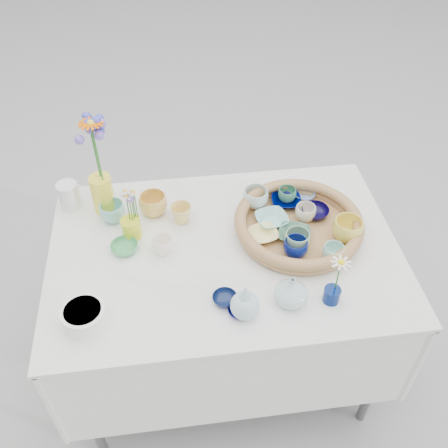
{
  "coord_description": "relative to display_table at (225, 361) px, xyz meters",
  "views": [
    {
      "loc": [
        -0.16,
        -1.23,
        2.07
      ],
      "look_at": [
        0.0,
        0.02,
        0.87
      ],
      "focal_mm": 40.0,
      "sensor_mm": 36.0,
      "label": 1
    }
  ],
  "objects": [
    {
      "name": "ground",
      "position": [
        0.0,
        0.0,
        0.0
      ],
      "size": [
        80.0,
        80.0,
        0.0
      ],
      "primitive_type": "plane",
      "color": "#A2A29F"
    },
    {
      "name": "display_table",
      "position": [
        0.0,
        0.0,
        0.0
      ],
      "size": [
        1.26,
        0.86,
        0.77
      ],
      "primitive_type": null,
      "color": "white",
      "rests_on": "ground"
    },
    {
      "name": "wicker_tray",
      "position": [
        0.28,
        0.05,
        0.8
      ],
      "size": [
        0.47,
        0.47,
        0.08
      ],
      "primitive_type": null,
      "color": "#8B6342",
      "rests_on": "display_table"
    },
    {
      "name": "tray_ceramic_0",
      "position": [
        0.27,
        0.2,
        0.8
      ],
      "size": [
        0.13,
        0.13,
        0.03
      ],
      "primitive_type": "imported",
      "rotation": [
        0.0,
        0.0,
        -0.16
      ],
      "color": "#000744",
      "rests_on": "wicker_tray"
    },
    {
      "name": "tray_ceramic_1",
      "position": [
        0.36,
        0.11,
        0.8
      ],
      "size": [
        0.13,
        0.13,
        0.03
      ],
      "primitive_type": "imported",
      "rotation": [
        0.0,
        0.0,
        0.29
      ],
      "color": "black",
      "rests_on": "wicker_tray"
    },
    {
      "name": "tray_ceramic_2",
      "position": [
        0.44,
        -0.02,
        0.83
      ],
      "size": [
        0.14,
        0.14,
        0.09
      ],
      "primitive_type": "imported",
      "rotation": [
        0.0,
        0.0,
        0.38
      ],
      "color": "#F1D84D",
      "rests_on": "wicker_tray"
    },
    {
      "name": "tray_ceramic_3",
      "position": [
        0.26,
        0.01,
        0.8
      ],
      "size": [
        0.15,
        0.15,
        0.03
      ],
      "primitive_type": "imported",
      "rotation": [
        0.0,
        0.0,
        -0.36
      ],
      "color": "#3F6F56",
      "rests_on": "wicker_tray"
    },
    {
      "name": "tray_ceramic_4",
      "position": [
        0.25,
        -0.05,
        0.82
      ],
      "size": [
        0.1,
        0.1,
        0.07
      ],
      "primitive_type": "imported",
      "rotation": [
        0.0,
        0.0,
        0.06
      ],
      "color": "#84AC82",
      "rests_on": "wicker_tray"
    },
    {
      "name": "tray_ceramic_5",
      "position": [
        0.19,
        0.1,
        0.8
      ],
      "size": [
        0.14,
        0.14,
        0.03
      ],
      "primitive_type": "imported",
      "rotation": [
        0.0,
        0.0,
        0.2
      ],
      "color": "#86CAC3",
      "rests_on": "wicker_tray"
    },
    {
      "name": "tray_ceramic_6",
      "position": [
        0.15,
        0.2,
        0.82
      ],
      "size": [
        0.12,
        0.12,
        0.08
      ],
      "primitive_type": "imported",
      "rotation": [
        0.0,
        0.0,
        0.28
      ],
      "color": "silver",
      "rests_on": "wicker_tray"
    },
    {
      "name": "tray_ceramic_7",
      "position": [
        0.32,
        0.1,
        0.81
      ],
      "size": [
        0.08,
        0.08,
        0.06
      ],
      "primitive_type": "imported",
      "rotation": [
        0.0,
        0.0,
        0.0
      ],
      "color": "#F4E7CA",
      "rests_on": "wicker_tray"
    },
    {
      "name": "tray_ceramic_8",
      "position": [
        0.35,
        0.22,
        0.8
      ],
      "size": [
        0.1,
        0.1,
        0.03
      ],
      "primitive_type": "imported",
      "rotation": [
        0.0,
        0.0,
        0.23
      ],
      "color": "#7196CA",
      "rests_on": "wicker_tray"
    },
    {
      "name": "tray_ceramic_9",
      "position": [
        0.24,
        -0.08,
        0.82
      ],
      "size": [
        0.11,
        0.11,
        0.07
      ],
      "primitive_type": "imported",
      "rotation": [
        0.0,
        0.0,
        0.29
      ],
      "color": "navy",
      "rests_on": "wicker_tray"
    },
    {
      "name": "tray_ceramic_10",
      "position": [
        0.14,
        0.02,
        0.8
      ],
      "size": [
        0.13,
        0.13,
        0.03
      ],
      "primitive_type": "imported",
      "rotation": [
        0.0,
        0.0,
        0.25
      ],
      "color": "#F7E38D",
      "rests_on": "wicker_tray"
    },
    {
      "name": "tray_ceramic_11",
      "position": [
        0.36,
        -0.11,
        0.81
      ],
      "size": [
        0.09,
        0.09,
        0.06
      ],
      "primitive_type": "imported",
      "rotation": [
        0.0,
        0.0,
        -0.25
      ],
      "color": "#9CE7D9",
      "rests_on": "wicker_tray"
    },
    {
      "name": "tray_ceramic_12",
      "position": [
        0.27,
        0.21,
        0.81
      ],
      "size": [
        0.08,
        0.08,
        0.06
      ],
      "primitive_type": "imported",
      "rotation": [
        0.0,
        0.0,
        -0.18
      ],
      "color": "#387757",
      "rests_on": "wicker_tray"
    },
    {
      "name": "loose_ceramic_0",
      "position": [
        -0.25,
        0.23,
        0.81
      ],
      "size": [
        0.12,
        0.12,
        0.09
      ],
      "primitive_type": "imported",
      "rotation": [
        0.0,
        0.0,
        -0.12
      ],
      "color": "#DFB14F",
      "rests_on": "display_table"
    },
    {
      "name": "loose_ceramic_1",
      "position": [
        -0.14,
        0.17,
        0.8
      ],
      "size": [
        0.09,
        0.09,
        0.07
      ],
      "primitive_type": "imported",
      "rotation": [
        0.0,
        0.0,
        -0.09
      ],
      "color": "#EBCA6B",
      "rests_on": "display_table"
    },
    {
      "name": "loose_ceramic_2",
      "position": [
        -0.36,
        0.04,
        0.78
      ],
      "size": [
        0.13,
        0.13,
        0.03
      ],
      "primitive_type": "imported",
      "rotation": [
        0.0,
        0.0,
        0.42
      ],
      "color": "#4AA860",
      "rests_on": "display_table"
    },
    {
      "name": "loose_ceramic_3",
      "position": [
        -0.22,
        0.01,
        0.8
      ],
      "size": [
        0.1,
        0.1,
        0.07
      ],
      "primitive_type": "imported",
      "rotation": [
        0.0,
        0.0,
        0.38
      ],
      "color": "white",
      "rests_on": "display_table"
    },
    {
      "name": "loose_ceramic_4",
      "position": [
        -0.03,
        -0.23,
        0.78
      ],
      "size": [
        0.1,
        0.1,
        0.03
      ],
      "primitive_type": "imported",
      "rotation": [
        0.0,
        0.0,
        0.37
      ],
      "color": "#0C183D",
      "rests_on": "display_table"
    },
    {
      "name": "loose_ceramic_5",
      "position": [
        -0.4,
        0.21,
        0.8
      ],
      "size": [
        0.11,
        0.11,
        0.08
      ],
      "primitive_type": "imported",
      "rotation": [
        0.0,
        0.0,
        -0.1
      ],
      "color": "#7BC6BF",
      "rests_on": "display_table"
    },
    {
      "name": "loose_ceramic_6",
      "position": [
        0.01,
        -0.29,
        0.78
      ],
      "size": [
        0.09,
        0.09,
        0.02
      ],
      "primitive_type": "imported",
      "rotation": [
        0.0,
        0.0,
        0.28
      ],
      "color": "#050354",
      "rests_on": "display_table"
    },
    {
      "name": "fluted_bowl",
      "position": [
        -0.47,
        -0.27,
        0.8
      ],
      "size": [
        0.18,
        0.18,
        0.07
      ],
      "primitive_type": null,
      "rotation": [
        0.0,
        0.0,
        -0.42
      ],
      "color": "white",
      "rests_on": "display_table"
    },
    {
      "name": "bud_vase_paleblue",
      "position": [
        0.02,
        -0.29,
        0.84
      ],
      "size": [
        0.12,
        0.12,
        0.14
      ],
      "primitive_type": null,
      "rotation": [
        0.0,
        0.0,
        -0.32
      ],
      "color": "#ABCAD0",
      "rests_on": "display_table"
    },
    {
      "name": "bud_vase_seafoam",
      "position": [
        0.18,
        -0.26,
        0.82
      ],
      "size": [
        0.14,
        0.14,
        0.11
      ],
      "primitive_type": "imported",
      "rotation": [
        0.0,
        0.0,
        -0.43
      ],
      "color": "silver",
      "rests_on": "display_table"
    },
    {
      "name": "bud_vase_cobalt",
      "position": [
        0.31,
        -0.27,
        0.79
      ],
      "size": [
        0.06,
        0.06,
        0.06
      ],
      "primitive_type": "cylinder",
      "rotation": [
        0.0,
        0.0,
        -0.04
      ],
      "color": "#011552",
      "rests_on": "display_table"
    },
    {
      "name": "single_daisy",
      "position": [
        0.32,
        -0.27,
        0.88
      ],
      "size": [
        0.09,
        0.09,
        0.14
      ],
      "primitive_type": null,
      "rotation": [
        0.0,
        0.0,
        -0.16
      ],
      "color": "white",
      "rests_on": "bud_vase_cobalt"
    },
    {
      "name": "tall_vase_yellow",
      "position": [
        -0.43,
        0.27,
        0.84
      ],
      "size": [
        0.09,
        0.09,
        0.16
      ],
      "primitive_type": "cylinder",
      "rotation": [
        0.0,
        0.0,
        -0.04
      ],
      "color": "yellow",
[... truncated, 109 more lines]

